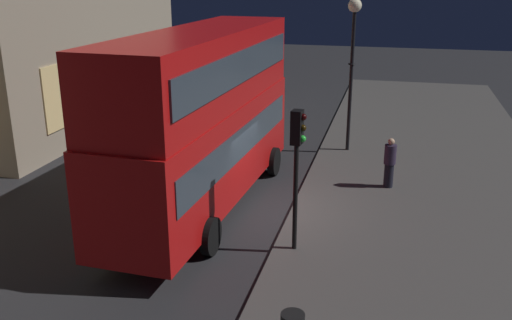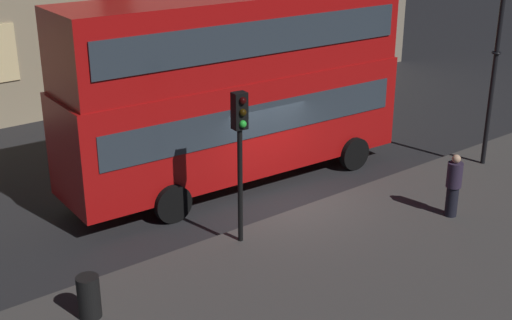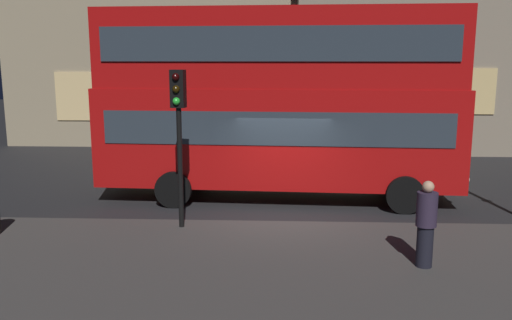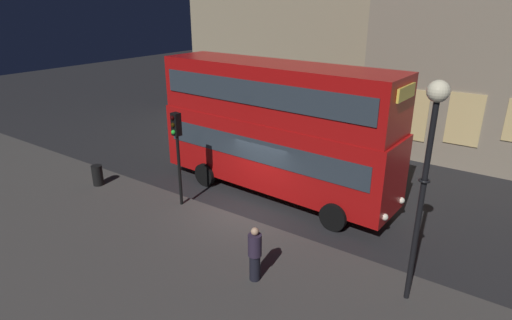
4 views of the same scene
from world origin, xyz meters
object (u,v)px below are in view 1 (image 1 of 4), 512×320
traffic_light_near_kerb (297,151)px  pedestrian (390,162)px  street_lamp (353,41)px  double_decker_bus (203,113)px

traffic_light_near_kerb → pedestrian: 5.84m
street_lamp → double_decker_bus: bearing=150.7°
double_decker_bus → pedestrian: 6.45m
double_decker_bus → pedestrian: size_ratio=6.18×
traffic_light_near_kerb → street_lamp: street_lamp is taller
street_lamp → pedestrian: street_lamp is taller
double_decker_bus → traffic_light_near_kerb: 3.92m
street_lamp → pedestrian: (-3.80, -1.70, -3.44)m
double_decker_bus → traffic_light_near_kerb: (-2.25, -3.20, -0.24)m
traffic_light_near_kerb → pedestrian: (5.09, -2.22, -1.80)m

